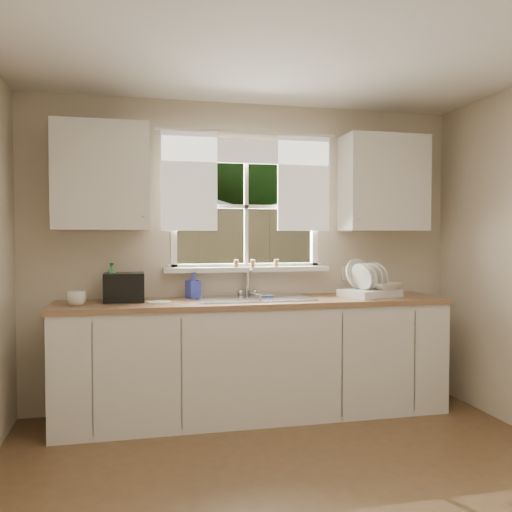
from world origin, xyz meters
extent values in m
cube|color=beige|center=(0.00, 2.00, 0.57)|extent=(3.60, 0.02, 1.15)
cube|color=beige|center=(0.00, 2.00, 2.33)|extent=(3.60, 0.02, 0.35)
cube|color=beige|center=(-1.20, 2.00, 1.65)|extent=(1.20, 0.02, 1.00)
cube|color=beige|center=(1.20, 2.00, 1.65)|extent=(1.20, 0.02, 1.00)
cube|color=silver|center=(0.00, 0.00, 2.50)|extent=(3.60, 4.00, 0.02)
cube|color=white|center=(0.00, 2.02, 1.15)|extent=(1.30, 0.06, 0.05)
cube|color=white|center=(0.00, 2.02, 2.15)|extent=(1.30, 0.06, 0.05)
cube|color=white|center=(-0.60, 2.02, 1.65)|extent=(0.05, 0.06, 1.05)
cube|color=white|center=(0.60, 2.02, 1.65)|extent=(0.05, 0.06, 1.05)
cube|color=white|center=(0.00, 2.02, 1.65)|extent=(0.03, 0.04, 1.00)
cube|color=white|center=(0.00, 2.02, 1.65)|extent=(1.20, 0.04, 0.03)
cube|color=white|center=(0.00, 1.96, 1.13)|extent=(1.38, 0.14, 0.04)
cylinder|color=white|center=(0.00, 1.94, 2.25)|extent=(1.50, 0.02, 0.02)
cube|color=white|center=(-0.48, 1.95, 1.85)|extent=(0.45, 0.02, 0.80)
cube|color=white|center=(0.48, 1.95, 1.85)|extent=(0.45, 0.02, 0.80)
cube|color=white|center=(0.00, 1.95, 2.10)|extent=(1.40, 0.02, 0.20)
cube|color=silver|center=(0.00, 1.68, 0.43)|extent=(3.00, 0.62, 0.87)
cube|color=#8E6847|center=(0.00, 1.68, 0.89)|extent=(3.04, 0.65, 0.04)
cube|color=silver|center=(-1.15, 1.82, 1.85)|extent=(0.70, 0.33, 0.80)
cube|color=silver|center=(1.15, 1.82, 1.85)|extent=(0.70, 0.33, 0.80)
cube|color=beige|center=(0.88, 1.99, 1.08)|extent=(0.08, 0.01, 0.12)
cylinder|color=brown|center=(0.24, 1.94, 1.18)|extent=(0.04, 0.04, 0.06)
cylinder|color=brown|center=(-0.10, 1.94, 1.18)|extent=(0.04, 0.04, 0.06)
cylinder|color=brown|center=(0.04, 1.94, 1.18)|extent=(0.04, 0.04, 0.06)
cube|color=#335421|center=(0.00, 7.00, -0.02)|extent=(20.00, 10.00, 0.02)
cube|color=olive|center=(0.00, 5.00, 0.90)|extent=(8.00, 0.10, 1.80)
cube|color=maroon|center=(-1.20, 8.50, 1.10)|extent=(3.00, 3.00, 2.20)
cube|color=black|center=(-1.20, 8.50, 2.35)|extent=(3.20, 3.20, 0.30)
cylinder|color=#423021|center=(1.40, 8.00, 1.60)|extent=(0.36, 0.36, 3.20)
sphere|color=#214716|center=(1.40, 8.00, 4.00)|extent=(4.00, 4.00, 4.00)
sphere|color=#214716|center=(0.30, 9.50, 4.50)|extent=(3.20, 3.20, 3.20)
cube|color=#B7B7BC|center=(0.00, 1.71, 0.83)|extent=(0.84, 0.46, 0.18)
cube|color=#B7B7BC|center=(0.00, 1.71, 0.92)|extent=(0.88, 0.50, 0.01)
cube|color=#B7B7BC|center=(0.00, 1.71, 0.89)|extent=(0.02, 0.41, 0.14)
cylinder|color=silver|center=(0.00, 1.96, 1.02)|extent=(0.03, 0.03, 0.22)
cylinder|color=silver|center=(0.00, 1.88, 1.13)|extent=(0.02, 0.18, 0.02)
sphere|color=silver|center=(-0.06, 1.96, 0.94)|extent=(0.05, 0.05, 0.05)
sphere|color=silver|center=(0.06, 1.96, 0.94)|extent=(0.05, 0.05, 0.05)
cube|color=white|center=(0.96, 1.68, 0.94)|extent=(0.52, 0.45, 0.06)
cylinder|color=white|center=(0.91, 1.80, 1.09)|extent=(0.27, 0.16, 0.25)
cylinder|color=white|center=(0.88, 1.65, 1.08)|extent=(0.14, 0.23, 0.22)
cylinder|color=white|center=(0.93, 1.67, 1.08)|extent=(0.14, 0.23, 0.22)
cylinder|color=white|center=(0.99, 1.69, 1.08)|extent=(0.14, 0.23, 0.22)
cylinder|color=white|center=(1.05, 1.71, 1.08)|extent=(0.14, 0.23, 0.22)
imported|color=silver|center=(1.08, 1.64, 1.00)|extent=(0.26, 0.26, 0.06)
imported|color=green|center=(-1.08, 1.78, 1.06)|extent=(0.14, 0.14, 0.29)
imported|color=blue|center=(-0.46, 1.88, 1.01)|extent=(0.12, 0.13, 0.21)
imported|color=beige|center=(-0.98, 1.89, 1.00)|extent=(0.18, 0.18, 0.18)
cylinder|color=white|center=(-0.74, 1.61, 0.92)|extent=(0.17, 0.17, 0.01)
imported|color=silver|center=(-1.32, 1.57, 0.96)|extent=(0.17, 0.17, 0.11)
cube|color=black|center=(-0.99, 1.77, 1.02)|extent=(0.30, 0.26, 0.22)
camera|label=1|loc=(-0.94, -2.41, 1.40)|focal=38.00mm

